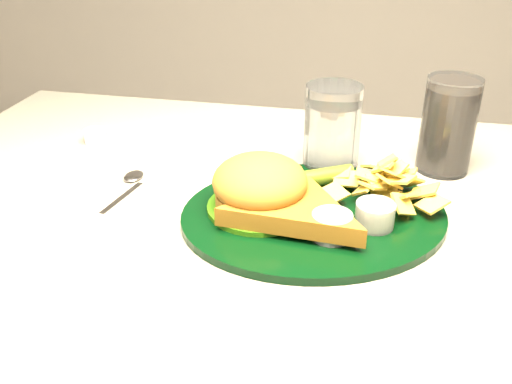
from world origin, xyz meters
TOP-DOWN VIEW (x-y plane):
  - dinner_plate at (0.05, -0.02)m, footprint 0.44×0.40m
  - water_glass at (0.06, 0.14)m, footprint 0.11×0.11m
  - cola_glass at (0.23, 0.17)m, footprint 0.11×0.11m
  - fork_napkin at (0.14, -0.04)m, footprint 0.17×0.18m
  - spoon at (-0.22, -0.02)m, footprint 0.06×0.14m
  - ramekin at (-0.35, 0.16)m, footprint 0.04×0.04m

SIDE VIEW (x-z plane):
  - spoon at x=-0.22m, z-range 0.75..0.76m
  - fork_napkin at x=0.14m, z-range 0.75..0.76m
  - ramekin at x=-0.35m, z-range 0.75..0.77m
  - dinner_plate at x=0.05m, z-range 0.75..0.83m
  - water_glass at x=0.06m, z-range 0.75..0.89m
  - cola_glass at x=0.23m, z-range 0.75..0.90m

